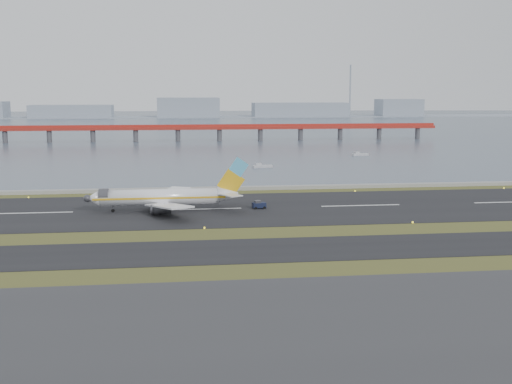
{
  "coord_description": "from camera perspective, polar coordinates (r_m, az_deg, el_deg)",
  "views": [
    {
      "loc": [
        -5.71,
        -123.13,
        28.1
      ],
      "look_at": [
        12.63,
        22.0,
        5.29
      ],
      "focal_mm": 45.0,
      "sensor_mm": 36.0,
      "label": 1
    }
  ],
  "objects": [
    {
      "name": "airliner",
      "position": [
        153.8,
        -8.0,
        -0.44
      ],
      "size": [
        38.52,
        32.89,
        12.8
      ],
      "color": "white",
      "rests_on": "ground"
    },
    {
      "name": "far_shoreline",
      "position": [
        743.71,
        -5.76,
        7.12
      ],
      "size": [
        1400.0,
        80.0,
        60.5
      ],
      "color": "#8C97A6",
      "rests_on": "ground"
    },
    {
      "name": "workboat_far",
      "position": [
        291.11,
        9.19,
        3.32
      ],
      "size": [
        7.71,
        3.72,
        1.8
      ],
      "rotation": [
        0.0,
        0.0,
        0.19
      ],
      "color": "#BAB9BE",
      "rests_on": "ground"
    },
    {
      "name": "runway_strip",
      "position": [
        155.79,
        -4.99,
        -1.54
      ],
      "size": [
        1000.0,
        45.0,
        0.1
      ],
      "primitive_type": "cube",
      "color": "black",
      "rests_on": "ground"
    },
    {
      "name": "bay_water",
      "position": [
        583.84,
        -6.67,
        6.04
      ],
      "size": [
        1400.0,
        800.0,
        1.3
      ],
      "primitive_type": "cube",
      "color": "#465264",
      "rests_on": "ground"
    },
    {
      "name": "taxiway_strip",
      "position": [
        114.76,
        -4.15,
        -5.31
      ],
      "size": [
        1000.0,
        18.0,
        0.1
      ],
      "primitive_type": "cube",
      "color": "black",
      "rests_on": "ground"
    },
    {
      "name": "pushback_tug",
      "position": [
        155.98,
        0.25,
        -1.14
      ],
      "size": [
        3.46,
        2.34,
        2.06
      ],
      "rotation": [
        0.0,
        0.0,
        0.15
      ],
      "color": "#121933",
      "rests_on": "ground"
    },
    {
      "name": "seawall",
      "position": [
        185.29,
        -5.36,
        0.26
      ],
      "size": [
        1000.0,
        2.5,
        1.0
      ],
      "primitive_type": "cube",
      "color": "#969590",
      "rests_on": "ground"
    },
    {
      "name": "workboat_near",
      "position": [
        241.47,
        0.52,
        2.31
      ],
      "size": [
        7.5,
        3.16,
        1.77
      ],
      "rotation": [
        0.0,
        0.0,
        0.12
      ],
      "color": "#BAB9BE",
      "rests_on": "ground"
    },
    {
      "name": "apron_strip",
      "position": [
        73.9,
        -2.29,
        -13.45
      ],
      "size": [
        1000.0,
        50.0,
        0.1
      ],
      "primitive_type": "cube",
      "color": "#323235",
      "rests_on": "ground"
    },
    {
      "name": "red_pier",
      "position": [
        374.6,
        -3.27,
        5.66
      ],
      "size": [
        260.0,
        5.0,
        10.2
      ],
      "color": "#A9261D",
      "rests_on": "ground"
    },
    {
      "name": "ground",
      "position": [
        126.43,
        -4.44,
        -4.01
      ],
      "size": [
        1000.0,
        1000.0,
        0.0
      ],
      "primitive_type": "plane",
      "color": "#374518",
      "rests_on": "ground"
    }
  ]
}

